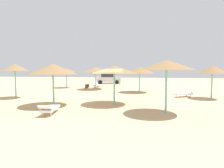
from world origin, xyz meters
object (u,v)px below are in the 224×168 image
Objects in this scene: lounger_3 at (184,93)px; parasol_6 at (140,70)px; parasol_4 at (167,65)px; bench_0 at (87,85)px; parasol_0 at (53,69)px; parasol_5 at (114,70)px; parked_car at (109,79)px; lounger_1 at (97,86)px; parasol_3 at (212,70)px; parasol_8 at (66,70)px; lounger_0 at (50,108)px; parasol_1 at (95,70)px; parasol_7 at (15,68)px.

parasol_6 is at bearing 146.72° from lounger_3.
parasol_4 reaches higher than bench_0.
parasol_5 is at bearing 16.83° from parasol_0.
bench_0 is at bearing -101.78° from parked_car.
parked_car is (-9.29, 13.75, 0.51)m from lounger_3.
lounger_1 is (0.06, 12.34, -2.17)m from parasol_0.
parasol_3 is 0.91× the size of parasol_6.
bench_0 is (-6.80, 3.78, -2.02)m from parasol_6.
parasol_8 is at bearing 130.30° from parasol_4.
parasol_4 is 6.85m from lounger_0.
parasol_4 is 0.72× the size of parked_car.
lounger_0 is at bearing -71.27° from parasol_8.
parasol_4 is 1.56× the size of lounger_1.
parasol_0 reaches higher than lounger_1.
parasol_1 reaches higher than lounger_0.
lounger_0 is 14.58m from lounger_1.
parasol_8 is (-4.24, 1.40, -0.11)m from parasol_1.
parasol_6 is 0.74× the size of parked_car.
parasol_6 is at bearing -19.97° from parasol_8.
parasol_6 is at bearing 56.58° from parasol_0.
parasol_6 is 10.12m from parasol_8.
parasol_7 reaches higher than parasol_6.
parasol_1 reaches higher than bench_0.
parasol_3 is at bearing -29.58° from bench_0.
parasol_7 is at bearing -106.53° from parked_car.
parasol_7 is (-8.66, 1.50, 0.17)m from parasol_5.
parasol_5 is 1.66× the size of lounger_1.
parasol_8 is at bearing 108.73° from lounger_0.
parasol_6 is at bearing 29.14° from parasol_7.
parked_car is at bearing 91.42° from lounger_0.
parasol_3 is (11.55, 4.94, -0.05)m from parasol_0.
lounger_1 is at bearing -91.75° from parked_car.
bench_0 is at bearing 98.16° from lounger_0.
parasol_7 reaches higher than lounger_1.
parasol_6 is at bearing 77.43° from parasol_5.
parasol_6 is (-5.99, 3.48, -0.07)m from parasol_3.
lounger_1 is at bearing 117.60° from parasol_4.
parasol_4 is 0.97× the size of parasol_6.
parasol_8 is 8.87m from parked_car.
parasol_0 reaches higher than lounger_0.
parasol_5 is at bearing -102.57° from parasol_6.
parasol_0 is at bearing 170.17° from parasol_4.
parasol_8 reaches higher than lounger_0.
bench_0 is (-1.31, -0.14, 0.03)m from lounger_1.
parasol_3 is 16.98m from parasol_8.
parasol_8 reaches higher than bench_0.
parasol_6 is 1.57× the size of lounger_3.
parasol_0 is 12.53m from lounger_1.
lounger_0 is (4.78, -14.09, -1.97)m from parasol_8.
parasol_7 is 1.47× the size of lounger_0.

